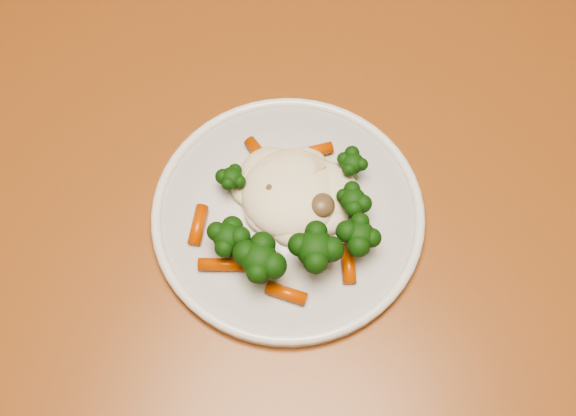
{
  "coord_description": "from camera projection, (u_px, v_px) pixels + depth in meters",
  "views": [
    {
      "loc": [
        0.03,
        -0.13,
        1.37
      ],
      "look_at": [
        -0.04,
        0.16,
        0.77
      ],
      "focal_mm": 45.0,
      "sensor_mm": 36.0,
      "label": 1
    }
  ],
  "objects": [
    {
      "name": "plate",
      "position": [
        288.0,
        215.0,
        0.68
      ],
      "size": [
        0.26,
        0.26,
        0.01
      ],
      "primitive_type": "cylinder",
      "color": "white",
      "rests_on": "dining_table"
    },
    {
      "name": "dining_table",
      "position": [
        224.0,
        217.0,
        0.79
      ],
      "size": [
        1.48,
        1.19,
        0.75
      ],
      "rotation": [
        0.0,
        0.0,
        -0.29
      ],
      "color": "#975122",
      "rests_on": "ground"
    },
    {
      "name": "meal",
      "position": [
        295.0,
        214.0,
        0.65
      ],
      "size": [
        0.18,
        0.17,
        0.05
      ],
      "color": "#F4E7C3",
      "rests_on": "plate"
    }
  ]
}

